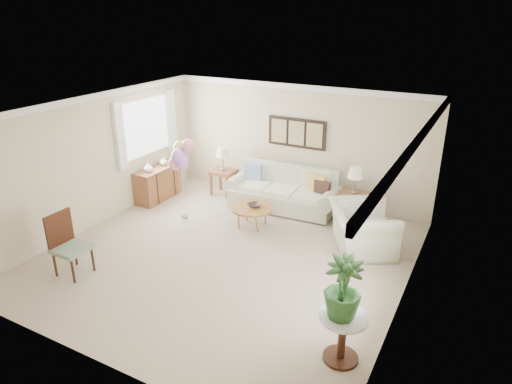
% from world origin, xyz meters
% --- Properties ---
extents(ground_plane, '(6.00, 6.00, 0.00)m').
position_xyz_m(ground_plane, '(0.00, 0.00, 0.00)').
color(ground_plane, '#B9A691').
extents(room_shell, '(6.04, 6.04, 2.60)m').
position_xyz_m(room_shell, '(-0.11, 0.09, 1.63)').
color(room_shell, beige).
rests_on(room_shell, ground).
extents(wall_art_triptych, '(1.35, 0.06, 0.65)m').
position_xyz_m(wall_art_triptych, '(0.00, 2.96, 1.55)').
color(wall_art_triptych, black).
rests_on(wall_art_triptych, ground).
extents(sofa, '(2.52, 1.03, 0.91)m').
position_xyz_m(sofa, '(0.01, 2.36, 0.36)').
color(sofa, silver).
rests_on(sofa, ground).
extents(end_table_left, '(0.55, 0.50, 0.60)m').
position_xyz_m(end_table_left, '(-1.58, 2.41, 0.50)').
color(end_table_left, brown).
rests_on(end_table_left, ground).
extents(end_table_right, '(0.56, 0.51, 0.61)m').
position_xyz_m(end_table_right, '(1.52, 2.42, 0.51)').
color(end_table_right, brown).
rests_on(end_table_right, ground).
extents(lamp_left, '(0.30, 0.30, 0.54)m').
position_xyz_m(lamp_left, '(-1.58, 2.41, 1.01)').
color(lamp_left, gray).
rests_on(lamp_left, end_table_left).
extents(lamp_right, '(0.32, 0.32, 0.56)m').
position_xyz_m(lamp_right, '(1.52, 2.42, 1.04)').
color(lamp_right, gray).
rests_on(lamp_right, end_table_right).
extents(coffee_table, '(0.85, 0.85, 0.43)m').
position_xyz_m(coffee_table, '(-0.17, 1.22, 0.39)').
color(coffee_table, olive).
rests_on(coffee_table, ground).
extents(decor_bowl, '(0.34, 0.34, 0.06)m').
position_xyz_m(decor_bowl, '(-0.13, 1.26, 0.46)').
color(decor_bowl, '#302927').
rests_on(decor_bowl, coffee_table).
extents(armchair, '(1.55, 1.61, 0.81)m').
position_xyz_m(armchair, '(2.01, 1.37, 0.40)').
color(armchair, silver).
rests_on(armchair, ground).
extents(side_table, '(0.61, 0.61, 0.66)m').
position_xyz_m(side_table, '(2.60, -1.54, 0.50)').
color(side_table, silver).
rests_on(side_table, ground).
extents(potted_plant, '(0.56, 0.56, 0.80)m').
position_xyz_m(potted_plant, '(2.56, -1.57, 1.06)').
color(potted_plant, '#1E5022').
rests_on(potted_plant, side_table).
extents(accent_chair, '(0.52, 0.52, 1.06)m').
position_xyz_m(accent_chair, '(-1.99, -1.70, 0.55)').
color(accent_chair, gray).
rests_on(accent_chair, ground).
extents(credenza, '(0.46, 1.20, 0.74)m').
position_xyz_m(credenza, '(-2.76, 1.50, 0.37)').
color(credenza, brown).
rests_on(credenza, ground).
extents(vase_white, '(0.24, 0.24, 0.21)m').
position_xyz_m(vase_white, '(-2.74, 1.19, 0.84)').
color(vase_white, white).
rests_on(vase_white, credenza).
extents(vase_sage, '(0.19, 0.19, 0.19)m').
position_xyz_m(vase_sage, '(-2.74, 1.71, 0.83)').
color(vase_sage, '#B3C3AB').
rests_on(vase_sage, credenza).
extents(balloon_cluster, '(0.49, 0.44, 1.71)m').
position_xyz_m(balloon_cluster, '(-1.60, 0.89, 1.38)').
color(balloon_cluster, gray).
rests_on(balloon_cluster, ground).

